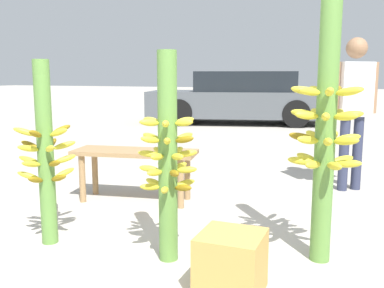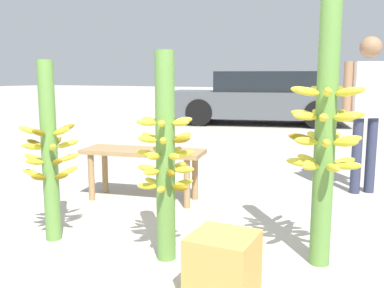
% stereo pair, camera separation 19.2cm
% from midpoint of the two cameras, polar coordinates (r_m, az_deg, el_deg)
% --- Properties ---
extents(ground_plane, '(80.00, 80.00, 0.00)m').
position_cam_midpoint_polar(ground_plane, '(2.83, -5.32, -16.28)').
color(ground_plane, '#B2AA9E').
extents(banana_stalk_left, '(0.43, 0.42, 1.32)m').
position_cam_midpoint_polar(banana_stalk_left, '(3.24, -20.57, -1.24)').
color(banana_stalk_left, '#5B8C3D').
rests_on(banana_stalk_left, ground_plane).
extents(banana_stalk_center, '(0.39, 0.39, 1.37)m').
position_cam_midpoint_polar(banana_stalk_center, '(2.75, -5.25, -1.78)').
color(banana_stalk_center, '#5B8C3D').
rests_on(banana_stalk_center, ground_plane).
extents(banana_stalk_right, '(0.47, 0.47, 1.72)m').
position_cam_midpoint_polar(banana_stalk_right, '(2.80, 15.53, 1.84)').
color(banana_stalk_right, '#5B8C3D').
rests_on(banana_stalk_right, ground_plane).
extents(vendor_person, '(0.49, 0.39, 1.60)m').
position_cam_midpoint_polar(vendor_person, '(4.73, 19.69, 5.64)').
color(vendor_person, '#2D334C').
rests_on(vendor_person, ground_plane).
extents(market_bench, '(1.24, 0.61, 0.50)m').
position_cam_midpoint_polar(market_bench, '(4.17, -8.92, -1.97)').
color(market_bench, '#99754C').
rests_on(market_bench, ground_plane).
extents(parked_car, '(4.75, 2.80, 1.31)m').
position_cam_midpoint_polar(parked_car, '(11.00, 5.86, 6.10)').
color(parked_car, '#4C5156').
rests_on(parked_car, ground_plane).
extents(produce_crate, '(0.35, 0.35, 0.35)m').
position_cam_midpoint_polar(produce_crate, '(2.47, 2.93, -15.66)').
color(produce_crate, '#C69347').
rests_on(produce_crate, ground_plane).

